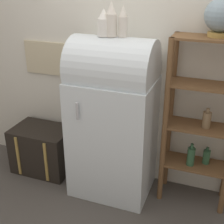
{
  "coord_description": "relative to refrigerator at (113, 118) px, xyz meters",
  "views": [
    {
      "loc": [
        0.94,
        -2.29,
        2.11
      ],
      "look_at": [
        -0.01,
        0.25,
        0.88
      ],
      "focal_mm": 50.0,
      "sensor_mm": 36.0,
      "label": 1
    }
  ],
  "objects": [
    {
      "name": "suitcase_trunk",
      "position": [
        -0.86,
        0.04,
        -0.56
      ],
      "size": [
        0.64,
        0.45,
        0.52
      ],
      "color": "black",
      "rests_on": "ground_plane"
    },
    {
      "name": "ground_plane",
      "position": [
        0.0,
        -0.25,
        -0.82
      ],
      "size": [
        12.0,
        12.0,
        0.0
      ],
      "primitive_type": "plane",
      "color": "#4C4742"
    },
    {
      "name": "globe",
      "position": [
        0.85,
        0.15,
        0.96
      ],
      "size": [
        0.26,
        0.26,
        0.3
      ],
      "color": "#AD8942",
      "rests_on": "shelf_unit"
    },
    {
      "name": "vase_left",
      "position": [
        -0.08,
        -0.01,
        0.88
      ],
      "size": [
        0.11,
        0.11,
        0.23
      ],
      "color": "white",
      "rests_on": "refrigerator"
    },
    {
      "name": "vase_center",
      "position": [
        -0.01,
        -0.01,
        0.91
      ],
      "size": [
        0.1,
        0.1,
        0.29
      ],
      "color": "silver",
      "rests_on": "refrigerator"
    },
    {
      "name": "vase_right",
      "position": [
        0.09,
        0.01,
        0.89
      ],
      "size": [
        0.08,
        0.08,
        0.26
      ],
      "color": "silver",
      "rests_on": "refrigerator"
    },
    {
      "name": "wall_back",
      "position": [
        -0.01,
        0.33,
        0.53
      ],
      "size": [
        7.0,
        0.09,
        2.7
      ],
      "color": "silver",
      "rests_on": "ground_plane"
    },
    {
      "name": "refrigerator",
      "position": [
        0.0,
        0.0,
        0.0
      ],
      "size": [
        0.78,
        0.63,
        1.59
      ],
      "color": "silver",
      "rests_on": "ground_plane"
    },
    {
      "name": "shelf_unit",
      "position": [
        0.8,
        0.12,
        0.06
      ],
      "size": [
        0.64,
        0.31,
        1.62
      ],
      "color": "brown",
      "rests_on": "ground_plane"
    }
  ]
}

